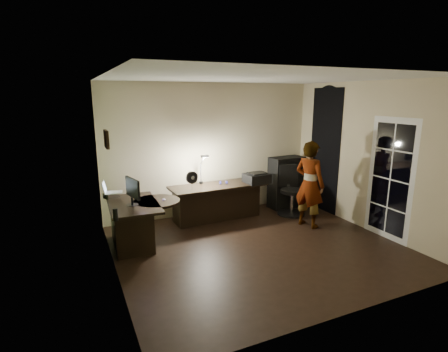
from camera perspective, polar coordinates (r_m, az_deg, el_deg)
name	(u,v)px	position (r m, az deg, el deg)	size (l,w,h in m)	color
floor	(258,247)	(5.91, 5.65, -11.52)	(4.50, 4.00, 0.01)	black
ceiling	(263,77)	(5.39, 6.31, 15.72)	(4.50, 4.00, 0.01)	silver
wall_back	(212,149)	(7.26, -2.04, 4.35)	(4.50, 0.01, 2.70)	#C5B892
wall_front	(356,202)	(3.95, 20.79, -3.96)	(4.50, 0.01, 2.70)	#C5B892
wall_left	(110,181)	(4.79, -18.05, -0.85)	(0.01, 4.00, 2.70)	#C5B892
wall_right	(368,157)	(6.89, 22.40, 2.90)	(0.01, 4.00, 2.70)	#C5B892
green_wall_overlay	(112,181)	(4.79, -17.88, -0.83)	(0.00, 4.00, 2.70)	#48602B
arched_doorway	(325,151)	(7.71, 16.12, 3.98)	(0.01, 0.90, 2.60)	black
french_door	(390,179)	(6.58, 25.51, -0.50)	(0.02, 0.92, 2.10)	white
framed_picture	(106,139)	(5.15, -18.65, 5.71)	(0.04, 0.30, 0.25)	black
desk_left	(134,224)	(6.02, -14.41, -7.63)	(0.77, 1.26, 0.73)	black
desk_right	(218,202)	(7.00, -0.95, -4.30)	(1.92, 0.67, 0.72)	black
cabinet	(286,182)	(7.86, 10.09, -1.01)	(0.76, 0.38, 1.13)	black
laptop_stand	(111,195)	(6.33, -17.91, -3.04)	(0.22, 0.18, 0.09)	silver
laptop	(113,187)	(6.30, -17.64, -1.70)	(0.31, 0.29, 0.21)	silver
monitor	(132,196)	(5.79, -14.82, -3.14)	(0.10, 0.49, 0.32)	black
mouse	(164,199)	(5.99, -9.76, -3.80)	(0.06, 0.09, 0.03)	silver
phone	(151,205)	(5.78, -11.85, -4.63)	(0.07, 0.13, 0.01)	black
pen	(144,208)	(5.64, -12.97, -5.12)	(0.01, 0.14, 0.01)	black
speaker	(116,215)	(5.18, -17.29, -6.04)	(0.07, 0.07, 0.18)	black
notepad	(137,208)	(5.67, -13.97, -5.08)	(0.14, 0.20, 0.01)	silver
desk_fan	(192,181)	(6.56, -5.28, -0.77)	(0.23, 0.13, 0.36)	black
headphones	(223,182)	(6.98, -0.09, -1.04)	(0.17, 0.07, 0.08)	#2B2B97
printer	(257,178)	(7.10, 5.38, -0.29)	(0.49, 0.38, 0.22)	black
desk_lamp	(201,168)	(6.93, -3.82, 1.30)	(0.16, 0.30, 0.66)	black
office_chair	(292,191)	(7.39, 11.07, -2.38)	(0.57, 0.57, 1.03)	black
person	(310,184)	(6.72, 13.79, -1.34)	(0.59, 0.39, 1.64)	#D8A88C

